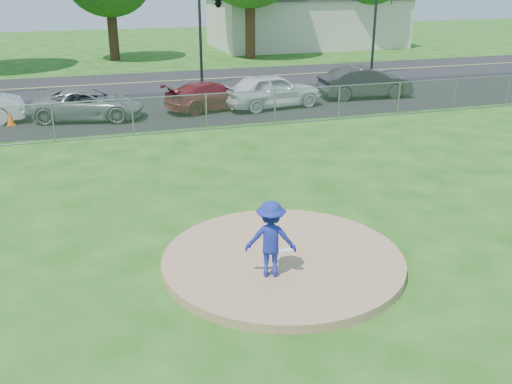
{
  "coord_description": "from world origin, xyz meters",
  "views": [
    {
      "loc": [
        -3.99,
        -10.66,
        6.11
      ],
      "look_at": [
        0.0,
        2.0,
        1.0
      ],
      "focal_mm": 40.0,
      "sensor_mm": 36.0,
      "label": 1
    }
  ],
  "objects_px": {
    "traffic_cone": "(10,118)",
    "parked_car_darkred": "(212,96)",
    "commercial_building": "(306,21)",
    "pitcher": "(271,239)",
    "traffic_signal_right": "(378,21)",
    "traffic_signal_center": "(216,2)",
    "parked_car_pearl": "(272,90)",
    "parked_car_charcoal": "(365,82)",
    "parked_car_gray": "(89,104)"
  },
  "relations": [
    {
      "from": "traffic_cone",
      "to": "parked_car_pearl",
      "type": "bearing_deg",
      "value": -0.13
    },
    {
      "from": "commercial_building",
      "to": "traffic_signal_center",
      "type": "distance_m",
      "value": 20.17
    },
    {
      "from": "commercial_building",
      "to": "traffic_cone",
      "type": "bearing_deg",
      "value": -135.09
    },
    {
      "from": "traffic_signal_center",
      "to": "parked_car_darkred",
      "type": "bearing_deg",
      "value": -106.25
    },
    {
      "from": "commercial_building",
      "to": "traffic_signal_right",
      "type": "height_order",
      "value": "traffic_signal_right"
    },
    {
      "from": "pitcher",
      "to": "traffic_cone",
      "type": "xyz_separation_m",
      "value": [
        -6.31,
        15.93,
        -0.68
      ]
    },
    {
      "from": "traffic_signal_right",
      "to": "traffic_cone",
      "type": "bearing_deg",
      "value": -162.18
    },
    {
      "from": "traffic_cone",
      "to": "parked_car_darkred",
      "type": "bearing_deg",
      "value": 2.49
    },
    {
      "from": "parked_car_pearl",
      "to": "parked_car_charcoal",
      "type": "xyz_separation_m",
      "value": [
        5.38,
        0.76,
        -0.03
      ]
    },
    {
      "from": "pitcher",
      "to": "traffic_cone",
      "type": "distance_m",
      "value": 17.15
    },
    {
      "from": "traffic_signal_right",
      "to": "parked_car_darkred",
      "type": "distance_m",
      "value": 13.97
    },
    {
      "from": "traffic_cone",
      "to": "parked_car_darkred",
      "type": "xyz_separation_m",
      "value": [
        8.95,
        0.39,
        0.34
      ]
    },
    {
      "from": "commercial_building",
      "to": "traffic_cone",
      "type": "xyz_separation_m",
      "value": [
        -22.85,
        -22.78,
        -1.82
      ]
    },
    {
      "from": "traffic_signal_right",
      "to": "parked_car_pearl",
      "type": "distance_m",
      "value": 11.76
    },
    {
      "from": "traffic_signal_center",
      "to": "parked_car_darkred",
      "type": "distance_m",
      "value": 7.73
    },
    {
      "from": "traffic_cone",
      "to": "parked_car_darkred",
      "type": "height_order",
      "value": "parked_car_darkred"
    },
    {
      "from": "traffic_cone",
      "to": "parked_car_gray",
      "type": "distance_m",
      "value": 3.29
    },
    {
      "from": "commercial_building",
      "to": "pitcher",
      "type": "height_order",
      "value": "commercial_building"
    },
    {
      "from": "commercial_building",
      "to": "parked_car_charcoal",
      "type": "xyz_separation_m",
      "value": [
        -5.64,
        -22.04,
        -1.36
      ]
    },
    {
      "from": "pitcher",
      "to": "parked_car_charcoal",
      "type": "distance_m",
      "value": 19.91
    },
    {
      "from": "pitcher",
      "to": "traffic_cone",
      "type": "relative_size",
      "value": 2.5
    },
    {
      "from": "traffic_signal_right",
      "to": "parked_car_pearl",
      "type": "height_order",
      "value": "traffic_signal_right"
    },
    {
      "from": "traffic_signal_center",
      "to": "parked_car_charcoal",
      "type": "relative_size",
      "value": 1.17
    },
    {
      "from": "traffic_cone",
      "to": "parked_car_gray",
      "type": "xyz_separation_m",
      "value": [
        3.27,
        0.14,
        0.33
      ]
    },
    {
      "from": "traffic_signal_center",
      "to": "traffic_signal_right",
      "type": "bearing_deg",
      "value": 0.0
    },
    {
      "from": "parked_car_darkred",
      "to": "parked_car_pearl",
      "type": "xyz_separation_m",
      "value": [
        2.87,
        -0.42,
        0.16
      ]
    },
    {
      "from": "parked_car_gray",
      "to": "parked_car_charcoal",
      "type": "height_order",
      "value": "parked_car_charcoal"
    },
    {
      "from": "parked_car_darkred",
      "to": "pitcher",
      "type": "bearing_deg",
      "value": 156.05
    },
    {
      "from": "commercial_building",
      "to": "pitcher",
      "type": "xyz_separation_m",
      "value": [
        -16.53,
        -38.71,
        -1.14
      ]
    },
    {
      "from": "parked_car_gray",
      "to": "parked_car_pearl",
      "type": "xyz_separation_m",
      "value": [
        8.55,
        -0.16,
        0.16
      ]
    },
    {
      "from": "traffic_signal_right",
      "to": "traffic_cone",
      "type": "distance_m",
      "value": 22.35
    },
    {
      "from": "parked_car_pearl",
      "to": "parked_car_gray",
      "type": "bearing_deg",
      "value": 79.4
    },
    {
      "from": "commercial_building",
      "to": "traffic_signal_right",
      "type": "distance_m",
      "value": 16.14
    },
    {
      "from": "traffic_signal_right",
      "to": "pitcher",
      "type": "distance_m",
      "value": 27.19
    },
    {
      "from": "pitcher",
      "to": "parked_car_pearl",
      "type": "height_order",
      "value": "pitcher"
    },
    {
      "from": "traffic_signal_center",
      "to": "commercial_building",
      "type": "bearing_deg",
      "value": 53.06
    },
    {
      "from": "parked_car_pearl",
      "to": "pitcher",
      "type": "bearing_deg",
      "value": 151.36
    },
    {
      "from": "traffic_signal_right",
      "to": "traffic_signal_center",
      "type": "bearing_deg",
      "value": -180.0
    },
    {
      "from": "traffic_signal_right",
      "to": "parked_car_charcoal",
      "type": "bearing_deg",
      "value": -122.7
    },
    {
      "from": "parked_car_gray",
      "to": "traffic_cone",
      "type": "bearing_deg",
      "value": 105.2
    },
    {
      "from": "traffic_signal_right",
      "to": "parked_car_gray",
      "type": "bearing_deg",
      "value": -159.55
    },
    {
      "from": "traffic_signal_center",
      "to": "parked_car_charcoal",
      "type": "height_order",
      "value": "traffic_signal_center"
    },
    {
      "from": "traffic_cone",
      "to": "parked_car_charcoal",
      "type": "bearing_deg",
      "value": 2.45
    },
    {
      "from": "commercial_building",
      "to": "parked_car_charcoal",
      "type": "relative_size",
      "value": 3.42
    },
    {
      "from": "commercial_building",
      "to": "traffic_signal_right",
      "type": "xyz_separation_m",
      "value": [
        -1.76,
        -16.0,
        1.2
      ]
    },
    {
      "from": "pitcher",
      "to": "traffic_signal_right",
      "type": "bearing_deg",
      "value": -103.68
    },
    {
      "from": "traffic_signal_right",
      "to": "parked_car_gray",
      "type": "xyz_separation_m",
      "value": [
        -17.81,
        -6.64,
        -2.69
      ]
    },
    {
      "from": "parked_car_pearl",
      "to": "parked_car_charcoal",
      "type": "bearing_deg",
      "value": -91.44
    },
    {
      "from": "traffic_signal_right",
      "to": "parked_car_charcoal",
      "type": "height_order",
      "value": "traffic_signal_right"
    },
    {
      "from": "traffic_signal_right",
      "to": "parked_car_gray",
      "type": "height_order",
      "value": "traffic_signal_right"
    }
  ]
}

